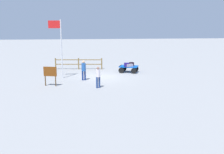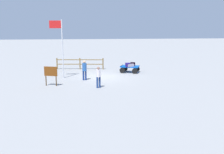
# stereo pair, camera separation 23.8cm
# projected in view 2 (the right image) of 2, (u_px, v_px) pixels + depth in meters

# --- Properties ---
(ground_plane) EXTENTS (120.00, 120.00, 0.00)m
(ground_plane) POSITION_uv_depth(u_px,v_px,m) (103.00, 77.00, 23.60)
(ground_plane) COLOR gray
(luggage_cart) EXTENTS (2.13, 1.88, 0.64)m
(luggage_cart) POSITION_uv_depth(u_px,v_px,m) (130.00, 68.00, 25.67)
(luggage_cart) COLOR #0A4DB9
(luggage_cart) RESTS_ON ground
(suitcase_dark) EXTENTS (0.46, 0.38, 0.36)m
(suitcase_dark) POSITION_uv_depth(u_px,v_px,m) (128.00, 65.00, 25.22)
(suitcase_dark) COLOR navy
(suitcase_dark) RESTS_ON luggage_cart
(suitcase_navy) EXTENTS (0.68, 0.46, 0.25)m
(suitcase_navy) POSITION_uv_depth(u_px,v_px,m) (131.00, 65.00, 25.19)
(suitcase_navy) COLOR gray
(suitcase_navy) RESTS_ON luggage_cart
(suitcase_tan) EXTENTS (0.47, 0.34, 0.34)m
(suitcase_tan) POSITION_uv_depth(u_px,v_px,m) (133.00, 64.00, 25.69)
(suitcase_tan) COLOR black
(suitcase_tan) RESTS_ON luggage_cart
(worker_lead) EXTENTS (0.38, 0.38, 1.69)m
(worker_lead) POSITION_uv_depth(u_px,v_px,m) (84.00, 69.00, 21.99)
(worker_lead) COLOR navy
(worker_lead) RESTS_ON ground
(worker_trailing) EXTENTS (0.40, 0.40, 1.60)m
(worker_trailing) POSITION_uv_depth(u_px,v_px,m) (98.00, 76.00, 19.34)
(worker_trailing) COLOR navy
(worker_trailing) RESTS_ON ground
(flagpole) EXTENTS (1.09, 0.10, 5.09)m
(flagpole) POSITION_uv_depth(u_px,v_px,m) (61.00, 43.00, 22.43)
(flagpole) COLOR silver
(flagpole) RESTS_ON ground
(signboard) EXTENTS (1.02, 0.35, 1.50)m
(signboard) POSITION_uv_depth(u_px,v_px,m) (51.00, 73.00, 19.97)
(signboard) COLOR #4C3319
(signboard) RESTS_ON ground
(wooden_fence) EXTENTS (4.95, 0.68, 1.19)m
(wooden_fence) POSITION_uv_depth(u_px,v_px,m) (80.00, 63.00, 27.40)
(wooden_fence) COLOR brown
(wooden_fence) RESTS_ON ground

